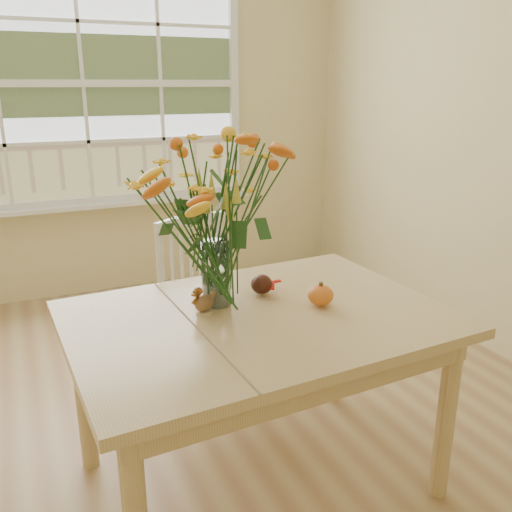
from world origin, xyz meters
name	(u,v)px	position (x,y,z in m)	size (l,w,h in m)	color
floor	(187,465)	(0.00, 0.00, -0.01)	(4.00, 4.50, 0.01)	#A1784E
wall_back	(85,113)	(0.00, 2.25, 1.35)	(4.00, 0.02, 2.70)	beige
window	(83,86)	(0.00, 2.21, 1.53)	(2.42, 0.12, 1.74)	silver
dining_table	(258,336)	(0.24, -0.20, 0.64)	(1.42, 1.05, 0.73)	tan
windsor_chair	(202,297)	(0.28, 0.59, 0.50)	(0.50, 0.49, 0.89)	white
flower_vase	(214,210)	(0.14, -0.04, 1.11)	(0.52, 0.52, 0.62)	white
pumpkin	(320,296)	(0.49, -0.22, 0.77)	(0.10, 0.10, 0.08)	orange
turkey_figurine	(204,303)	(0.06, -0.11, 0.77)	(0.09, 0.08, 0.10)	#CCB78C
dark_gourd	(262,285)	(0.34, -0.02, 0.77)	(0.13, 0.11, 0.08)	#38160F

